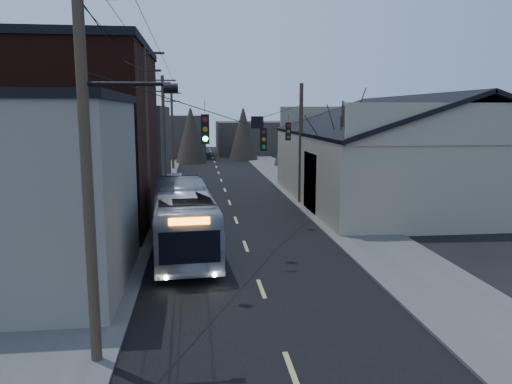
% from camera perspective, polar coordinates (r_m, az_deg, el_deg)
% --- Properties ---
extents(road_surface, '(9.00, 110.00, 0.02)m').
position_cam_1_polar(road_surface, '(40.21, -3.42, -0.20)').
color(road_surface, black).
rests_on(road_surface, ground).
extents(sidewalk_left, '(4.00, 110.00, 0.12)m').
position_cam_1_polar(sidewalk_left, '(40.36, -12.68, -0.30)').
color(sidewalk_left, '#474744').
rests_on(sidewalk_left, ground).
extents(sidewalk_right, '(4.00, 110.00, 0.12)m').
position_cam_1_polar(sidewalk_right, '(41.09, 5.66, 0.04)').
color(sidewalk_right, '#474744').
rests_on(sidewalk_right, ground).
extents(building_clapboard, '(8.00, 8.00, 7.00)m').
position_cam_1_polar(building_clapboard, '(20.01, -26.26, -0.51)').
color(building_clapboard, '#6C665A').
rests_on(building_clapboard, ground).
extents(building_brick, '(10.00, 12.00, 10.00)m').
position_cam_1_polar(building_brick, '(30.64, -21.45, 5.66)').
color(building_brick, black).
rests_on(building_brick, ground).
extents(building_left_far, '(9.00, 14.00, 7.00)m').
position_cam_1_polar(building_left_far, '(46.28, -15.79, 5.05)').
color(building_left_far, '#36322B').
rests_on(building_left_far, ground).
extents(warehouse, '(16.16, 20.60, 7.73)m').
position_cam_1_polar(warehouse, '(38.04, 16.99, 2.97)').
color(warehouse, gray).
rests_on(warehouse, ground).
extents(building_far_left, '(10.00, 12.00, 6.00)m').
position_cam_1_polar(building_far_left, '(74.79, -9.68, 6.31)').
color(building_far_left, '#36322B').
rests_on(building_far_left, ground).
extents(building_far_right, '(12.00, 14.00, 5.00)m').
position_cam_1_polar(building_far_right, '(80.25, -0.13, 6.27)').
color(building_far_right, '#36322B').
rests_on(building_far_right, ground).
extents(bare_tree, '(0.40, 0.40, 7.20)m').
position_cam_1_polar(bare_tree, '(31.03, 9.73, 3.60)').
color(bare_tree, black).
rests_on(bare_tree, ground).
extents(utility_lines, '(11.24, 45.28, 10.50)m').
position_cam_1_polar(utility_lines, '(33.80, -8.22, 6.38)').
color(utility_lines, '#382B1E').
rests_on(utility_lines, ground).
extents(bus, '(3.38, 11.30, 3.11)m').
position_cam_1_polar(bus, '(23.95, -8.33, -2.94)').
color(bus, '#A0A3AC').
rests_on(bus, ground).
extents(parked_car, '(1.40, 3.79, 1.24)m').
position_cam_1_polar(parked_car, '(43.61, -9.36, 1.24)').
color(parked_car, '#ABADB3').
rests_on(parked_car, ground).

